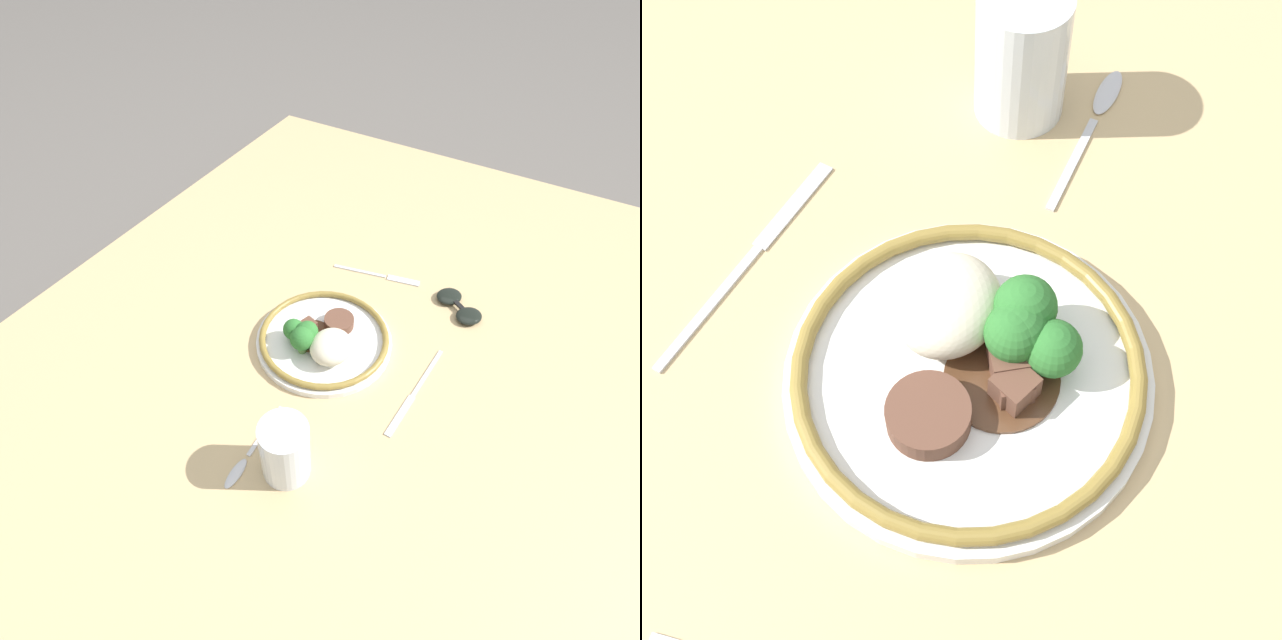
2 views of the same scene
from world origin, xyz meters
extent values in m
plane|color=#5B5651|center=(0.00, 0.00, 0.00)|extent=(8.00, 8.00, 0.00)
cube|color=tan|center=(0.00, 0.00, 0.02)|extent=(1.58, 1.26, 0.05)
cylinder|color=white|center=(-0.01, -0.06, 0.05)|extent=(0.25, 0.25, 0.01)
torus|color=olive|center=(-0.01, -0.06, 0.07)|extent=(0.24, 0.24, 0.01)
ellipsoid|color=beige|center=(0.02, -0.02, 0.09)|extent=(0.08, 0.07, 0.05)
cylinder|color=brown|center=(-0.05, -0.05, 0.07)|extent=(0.06, 0.06, 0.02)
cylinder|color=#51331E|center=(0.00, -0.08, 0.06)|extent=(0.08, 0.08, 0.00)
cube|color=brown|center=(-0.01, -0.09, 0.07)|extent=(0.03, 0.03, 0.02)
cube|color=brown|center=(0.01, -0.08, 0.07)|extent=(0.04, 0.04, 0.03)
cube|color=brown|center=(0.02, -0.07, 0.07)|extent=(0.02, 0.02, 0.02)
cube|color=brown|center=(-0.01, -0.09, 0.07)|extent=(0.03, 0.03, 0.03)
cylinder|color=#5B8E47|center=(0.02, -0.10, 0.07)|extent=(0.01, 0.01, 0.01)
sphere|color=#2D702D|center=(0.02, -0.10, 0.09)|extent=(0.04, 0.04, 0.04)
cylinder|color=#5B8E47|center=(0.02, -0.08, 0.07)|extent=(0.02, 0.02, 0.01)
sphere|color=#2D702D|center=(0.02, -0.08, 0.09)|extent=(0.04, 0.04, 0.04)
cylinder|color=#5B8E47|center=(0.02, -0.08, 0.07)|extent=(0.01, 0.01, 0.02)
sphere|color=#2D702D|center=(0.02, -0.08, 0.09)|extent=(0.04, 0.04, 0.04)
cylinder|color=#5B8E47|center=(0.03, -0.08, 0.07)|extent=(0.01, 0.01, 0.01)
sphere|color=#2D702D|center=(0.03, -0.08, 0.09)|extent=(0.03, 0.03, 0.03)
cylinder|color=#5B8E47|center=(0.04, -0.07, 0.07)|extent=(0.02, 0.02, 0.02)
sphere|color=#2D702D|center=(0.04, -0.07, 0.10)|extent=(0.04, 0.04, 0.04)
cylinder|color=#F4AD19|center=(0.24, 0.02, 0.09)|extent=(0.07, 0.07, 0.09)
cylinder|color=silver|center=(0.24, 0.02, 0.10)|extent=(0.07, 0.07, 0.11)
cube|color=silver|center=(-0.22, -0.09, 0.05)|extent=(0.03, 0.11, 0.00)
cube|color=silver|center=(-0.24, 0.01, 0.05)|extent=(0.03, 0.07, 0.00)
cube|color=silver|center=(-0.03, 0.14, 0.05)|extent=(0.13, 0.01, 0.00)
cube|color=silver|center=(0.07, 0.13, 0.05)|extent=(0.09, 0.02, 0.00)
cube|color=silver|center=(0.21, -0.04, 0.05)|extent=(0.10, 0.01, 0.00)
ellipsoid|color=silver|center=(0.29, -0.04, 0.05)|extent=(0.05, 0.02, 0.01)
ellipsoid|color=black|center=(-0.24, 0.11, 0.06)|extent=(0.07, 0.07, 0.02)
ellipsoid|color=black|center=(-0.20, 0.16, 0.06)|extent=(0.07, 0.07, 0.02)
cube|color=black|center=(-0.22, 0.13, 0.06)|extent=(0.02, 0.03, 0.00)
camera|label=1|loc=(0.53, 0.25, 0.76)|focal=28.00mm
camera|label=2|loc=(-0.25, -0.17, 0.61)|focal=50.00mm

